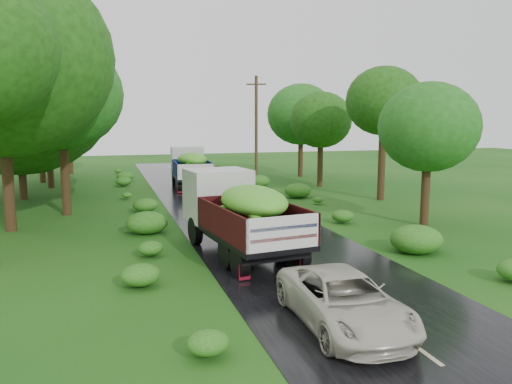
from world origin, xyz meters
name	(u,v)px	position (x,y,z in m)	size (l,w,h in m)	color
ground	(338,291)	(0.00, 0.00, 0.00)	(120.00, 120.00, 0.00)	#11440E
road	(281,249)	(0.00, 5.00, 0.01)	(6.50, 80.00, 0.02)	black
road_lines	(273,242)	(0.00, 6.00, 0.02)	(0.12, 69.60, 0.00)	#BFB78C
truck_near	(237,209)	(-1.77, 4.98, 1.69)	(3.35, 7.34, 2.98)	black
truck_far	(190,165)	(-0.43, 23.86, 1.64)	(2.81, 7.04, 2.91)	black
car	(344,300)	(-1.04, -2.38, 0.67)	(2.17, 4.70, 1.31)	beige
utility_pole	(256,131)	(4.25, 22.34, 4.19)	(1.34, 0.68, 8.14)	#382616
trees_left	(33,91)	(-10.53, 21.10, 6.77)	(7.20, 34.03, 9.70)	black
trees_right	(342,116)	(9.34, 18.72, 5.24)	(5.34, 24.18, 7.52)	black
shrubs	(227,203)	(0.00, 14.00, 0.35)	(11.90, 44.00, 0.70)	#1E5514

